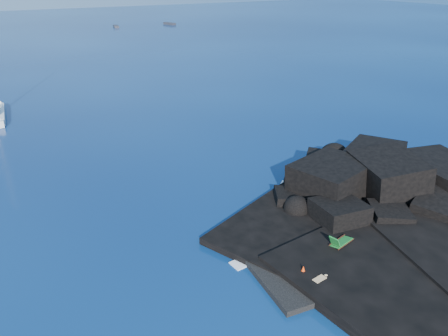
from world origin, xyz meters
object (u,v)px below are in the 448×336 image
object	(u,v)px
distant_boat_b	(170,25)
distant_boat_a	(116,27)
sunbather	(319,280)
deck_chair	(342,239)
marker_cone	(303,271)

from	to	relation	value
distant_boat_b	distant_boat_a	bearing A→B (deg)	161.07
sunbather	distant_boat_a	distance (m)	123.20
sunbather	deck_chair	bearing A→B (deg)	21.56
sunbather	distant_boat_a	xyz separation A→B (m)	(26.05, 120.41, -0.54)
deck_chair	sunbather	bearing A→B (deg)	-163.68
sunbather	marker_cone	distance (m)	1.02
deck_chair	sunbather	xyz separation A→B (m)	(-3.34, -1.89, -0.40)
distant_boat_a	distant_boat_b	bearing A→B (deg)	5.01
deck_chair	marker_cone	xyz separation A→B (m)	(-3.66, -0.93, -0.29)
sunbather	marker_cone	size ratio (longest dim) A/B	3.33
marker_cone	distant_boat_b	xyz separation A→B (m)	(43.03, 117.95, -0.64)
marker_cone	distant_boat_a	bearing A→B (deg)	77.55
marker_cone	distant_boat_a	world-z (taller)	marker_cone
deck_chair	marker_cone	size ratio (longest dim) A/B	2.91
deck_chair	distant_boat_b	xyz separation A→B (m)	(39.37, 117.03, -0.94)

